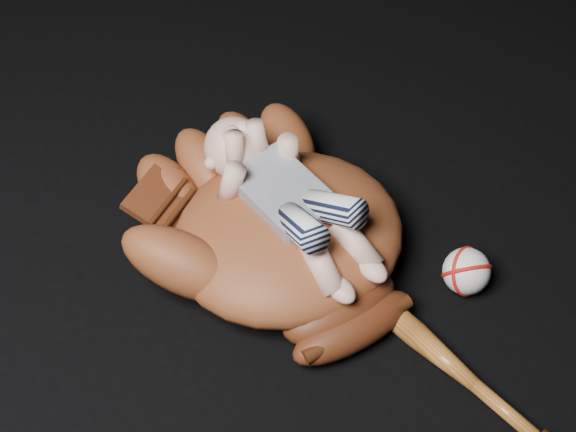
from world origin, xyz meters
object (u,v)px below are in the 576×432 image
Objects in this scene: baseball at (467,271)px; baseball_bat at (428,345)px; newborn_baby at (295,201)px; baseball_glove at (288,226)px.

baseball_bat is at bearing -147.58° from baseball.
newborn_baby reaches higher than baseball.
newborn_baby is (0.01, -0.00, 0.05)m from baseball_glove.
baseball_glove is 1.25× the size of baseball_bat.
newborn_baby is 5.03× the size of baseball.
baseball_glove is 7.04× the size of baseball.
baseball is at bearing -43.24° from baseball_glove.
baseball is (0.19, -0.16, -0.09)m from newborn_baby.
baseball_glove is 0.26m from baseball.
baseball_glove is at bearing 164.64° from newborn_baby.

